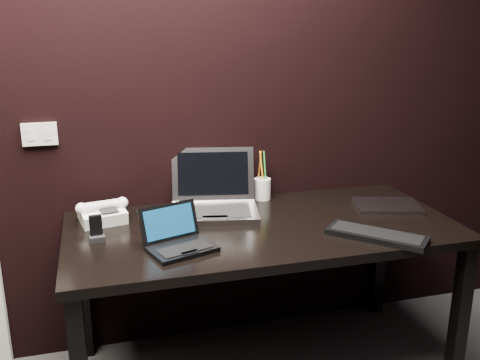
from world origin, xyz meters
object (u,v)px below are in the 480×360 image
object	(u,v)px
mobile_phone	(96,231)
pen_cup	(262,188)
ext_keyboard	(377,235)
closed_laptop	(387,206)
desk	(263,241)
silver_laptop	(214,201)
netbook	(178,241)
desk_phone	(102,213)

from	to	relation	value
mobile_phone	pen_cup	size ratio (longest dim) A/B	0.42
ext_keyboard	pen_cup	size ratio (longest dim) A/B	1.55
closed_laptop	mobile_phone	distance (m)	1.35
desk	silver_laptop	world-z (taller)	silver_laptop
mobile_phone	closed_laptop	bearing A→B (deg)	1.51
pen_cup	desk	bearing A→B (deg)	-107.15
netbook	ext_keyboard	distance (m)	0.81
ext_keyboard	closed_laptop	size ratio (longest dim) A/B	1.11
closed_laptop	silver_laptop	bearing A→B (deg)	168.36
netbook	pen_cup	distance (m)	0.71
mobile_phone	ext_keyboard	bearing A→B (deg)	-14.33
netbook	silver_laptop	size ratio (longest dim) A/B	0.66
closed_laptop	mobile_phone	xyz separation A→B (m)	(-1.35, -0.04, 0.03)
netbook	closed_laptop	world-z (taller)	netbook
netbook	ext_keyboard	bearing A→B (deg)	-7.94
netbook	closed_laptop	bearing A→B (deg)	11.31
desk	mobile_phone	world-z (taller)	mobile_phone
netbook	silver_laptop	distance (m)	0.44
desk	pen_cup	bearing A→B (deg)	72.85
desk_phone	mobile_phone	size ratio (longest dim) A/B	2.26
desk	ext_keyboard	bearing A→B (deg)	-33.07
desk	pen_cup	size ratio (longest dim) A/B	6.84
netbook	mobile_phone	world-z (taller)	netbook
desk_phone	pen_cup	world-z (taller)	pen_cup
mobile_phone	silver_laptop	bearing A→B (deg)	20.65
silver_laptop	ext_keyboard	size ratio (longest dim) A/B	1.19
silver_laptop	desk_phone	size ratio (longest dim) A/B	1.93
silver_laptop	desk	bearing A→B (deg)	-52.67
desk_phone	silver_laptop	bearing A→B (deg)	-0.25
silver_laptop	ext_keyboard	xyz separation A→B (m)	(0.58, -0.49, -0.04)
desk	closed_laptop	distance (m)	0.65
desk	netbook	size ratio (longest dim) A/B	5.61
closed_laptop	pen_cup	distance (m)	0.61
netbook	desk	bearing A→B (deg)	21.11
desk	netbook	world-z (taller)	netbook
desk	pen_cup	world-z (taller)	pen_cup
ext_keyboard	desk	bearing A→B (deg)	146.93
closed_laptop	desk_phone	bearing A→B (deg)	172.69
closed_laptop	mobile_phone	size ratio (longest dim) A/B	3.28
ext_keyboard	mobile_phone	bearing A→B (deg)	165.67
silver_laptop	desk_phone	xyz separation A→B (m)	(-0.51, 0.00, -0.01)
ext_keyboard	mobile_phone	size ratio (longest dim) A/B	3.65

